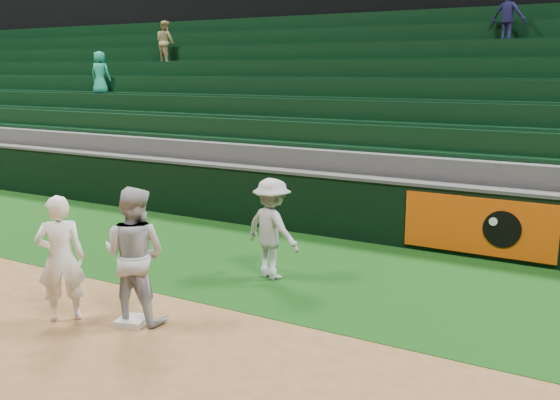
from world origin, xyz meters
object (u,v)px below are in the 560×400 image
(first_baseman, at_px, (61,258))
(baserunner, at_px, (134,255))
(base_coach, at_px, (272,229))
(first_base, at_px, (132,321))

(first_baseman, bearing_deg, baserunner, 162.76)
(first_baseman, relative_size, baserunner, 0.94)
(baserunner, distance_m, base_coach, 2.47)
(baserunner, height_order, base_coach, baserunner)
(baserunner, bearing_deg, base_coach, -116.76)
(first_baseman, xyz_separation_m, baserunner, (0.86, 0.45, 0.06))
(first_baseman, height_order, baserunner, baserunner)
(first_baseman, bearing_deg, base_coach, -163.35)
(baserunner, bearing_deg, first_baseman, 16.61)
(first_base, bearing_deg, baserunner, 100.85)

